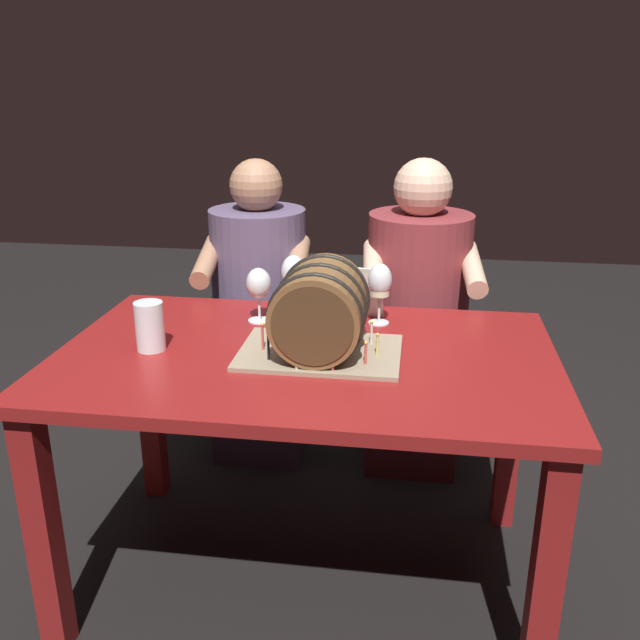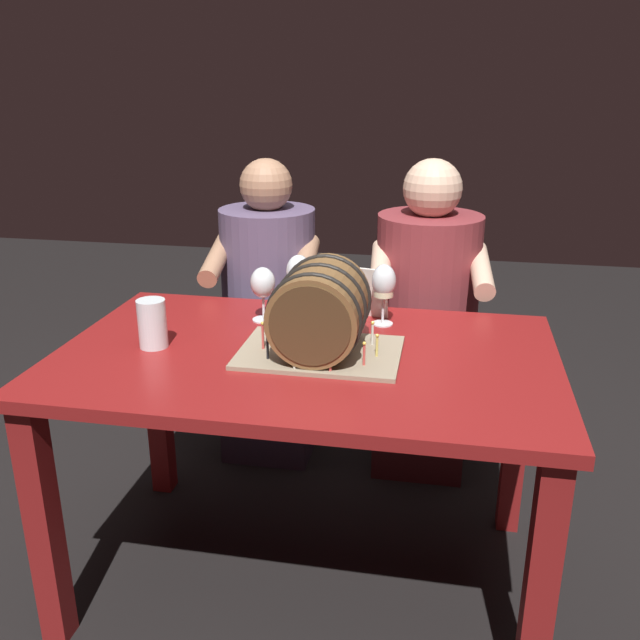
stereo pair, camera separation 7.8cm
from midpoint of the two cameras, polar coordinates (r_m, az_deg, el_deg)
ground_plane at (r=2.29m, az=-0.00°, el=-20.24°), size 8.00×8.00×0.00m
dining_table at (r=1.94m, az=-0.00°, el=-5.74°), size 1.37×0.86×0.75m
barrel_cake at (r=1.84m, az=1.22°, el=0.61°), size 0.44×0.30×0.26m
wine_glass_empty at (r=2.11m, az=-3.69°, el=2.98°), size 0.08×0.08×0.17m
wine_glass_white at (r=2.08m, az=6.37°, el=2.98°), size 0.07×0.07×0.19m
wine_glass_red at (r=2.17m, az=-0.74°, el=3.79°), size 0.08×0.08×0.19m
beer_pint at (r=1.96m, az=-12.57°, el=-0.50°), size 0.08×0.08×0.14m
menu_card at (r=2.15m, az=5.25°, el=2.24°), size 0.11×0.05×0.16m
person_seated_left at (r=2.69m, az=-3.37°, el=-0.12°), size 0.42×0.50×1.18m
person_seated_right at (r=2.61m, az=9.52°, el=-0.64°), size 0.43×0.51×1.19m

